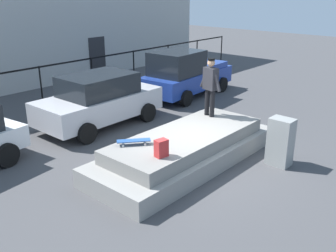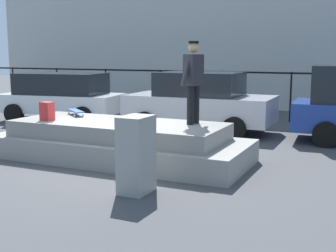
{
  "view_description": "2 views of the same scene",
  "coord_description": "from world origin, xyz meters",
  "px_view_note": "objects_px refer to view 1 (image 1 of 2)",
  "views": [
    {
      "loc": [
        -7.37,
        -5.7,
        4.46
      ],
      "look_at": [
        0.36,
        1.13,
        0.68
      ],
      "focal_mm": 41.11,
      "sensor_mm": 36.0,
      "label": 1
    },
    {
      "loc": [
        4.98,
        -8.16,
        2.29
      ],
      "look_at": [
        0.54,
        1.47,
        0.58
      ],
      "focal_mm": 48.52,
      "sensor_mm": 36.0,
      "label": 2
    }
  ],
  "objects_px": {
    "skateboard": "(134,141)",
    "utility_box": "(280,142)",
    "backpack": "(161,148)",
    "car_blue_pickup_far": "(185,74)",
    "car_silver_sedan_mid": "(99,100)",
    "skateboarder": "(210,83)"
  },
  "relations": [
    {
      "from": "backpack",
      "to": "car_blue_pickup_far",
      "type": "height_order",
      "value": "car_blue_pickup_far"
    },
    {
      "from": "utility_box",
      "to": "car_silver_sedan_mid",
      "type": "bearing_deg",
      "value": 101.78
    },
    {
      "from": "car_silver_sedan_mid",
      "to": "utility_box",
      "type": "bearing_deg",
      "value": -79.08
    },
    {
      "from": "skateboard",
      "to": "utility_box",
      "type": "bearing_deg",
      "value": -39.17
    },
    {
      "from": "car_silver_sedan_mid",
      "to": "utility_box",
      "type": "xyz_separation_m",
      "value": [
        1.15,
        -5.94,
        -0.25
      ]
    },
    {
      "from": "backpack",
      "to": "car_blue_pickup_far",
      "type": "bearing_deg",
      "value": 44.59
    },
    {
      "from": "skateboarder",
      "to": "backpack",
      "type": "height_order",
      "value": "skateboarder"
    },
    {
      "from": "skateboarder",
      "to": "skateboard",
      "type": "distance_m",
      "value": 3.15
    },
    {
      "from": "skateboarder",
      "to": "utility_box",
      "type": "bearing_deg",
      "value": -91.83
    },
    {
      "from": "skateboard",
      "to": "backpack",
      "type": "relative_size",
      "value": 1.87
    },
    {
      "from": "car_silver_sedan_mid",
      "to": "utility_box",
      "type": "relative_size",
      "value": 3.34
    },
    {
      "from": "car_silver_sedan_mid",
      "to": "car_blue_pickup_far",
      "type": "relative_size",
      "value": 0.92
    },
    {
      "from": "skateboarder",
      "to": "skateboard",
      "type": "height_order",
      "value": "skateboarder"
    },
    {
      "from": "backpack",
      "to": "car_silver_sedan_mid",
      "type": "distance_m",
      "value": 4.87
    },
    {
      "from": "skateboard",
      "to": "backpack",
      "type": "distance_m",
      "value": 0.97
    },
    {
      "from": "skateboarder",
      "to": "skateboard",
      "type": "xyz_separation_m",
      "value": [
        -3.02,
        0.07,
        -0.88
      ]
    },
    {
      "from": "skateboard",
      "to": "utility_box",
      "type": "distance_m",
      "value": 3.81
    },
    {
      "from": "backpack",
      "to": "skateboard",
      "type": "bearing_deg",
      "value": 95.95
    },
    {
      "from": "skateboard",
      "to": "car_blue_pickup_far",
      "type": "xyz_separation_m",
      "value": [
        6.57,
        3.71,
        0.04
      ]
    },
    {
      "from": "skateboarder",
      "to": "car_silver_sedan_mid",
      "type": "xyz_separation_m",
      "value": [
        -1.22,
        3.61,
        -0.92
      ]
    },
    {
      "from": "skateboarder",
      "to": "utility_box",
      "type": "distance_m",
      "value": 2.61
    },
    {
      "from": "car_silver_sedan_mid",
      "to": "backpack",
      "type": "bearing_deg",
      "value": -112.43
    }
  ]
}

